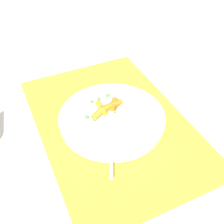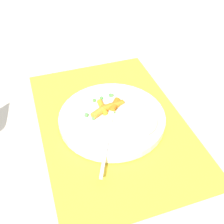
# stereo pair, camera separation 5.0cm
# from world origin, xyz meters

# --- Properties ---
(ground_plane) EXTENTS (2.40, 2.40, 0.00)m
(ground_plane) POSITION_xyz_m (0.00, 0.00, 0.00)
(ground_plane) COLOR beige
(placemat) EXTENTS (0.47, 0.32, 0.01)m
(placemat) POSITION_xyz_m (0.00, 0.00, 0.00)
(placemat) COLOR gold
(placemat) RESTS_ON ground_plane
(plate) EXTENTS (0.24, 0.24, 0.02)m
(plate) POSITION_xyz_m (0.00, 0.00, 0.01)
(plate) COLOR silver
(plate) RESTS_ON placemat
(rice_mound) EXTENTS (0.10, 0.09, 0.04)m
(rice_mound) POSITION_xyz_m (-0.04, -0.04, 0.04)
(rice_mound) COLOR beige
(rice_mound) RESTS_ON plate
(carrot_portion) EXTENTS (0.05, 0.08, 0.02)m
(carrot_portion) POSITION_xyz_m (0.02, 0.00, 0.03)
(carrot_portion) COLOR orange
(carrot_portion) RESTS_ON plate
(pea_scatter) EXTENTS (0.08, 0.08, 0.01)m
(pea_scatter) POSITION_xyz_m (0.03, 0.01, 0.03)
(pea_scatter) COLOR green
(pea_scatter) RESTS_ON plate
(fork) EXTENTS (0.19, 0.10, 0.01)m
(fork) POSITION_xyz_m (-0.04, 0.02, 0.03)
(fork) COLOR silver
(fork) RESTS_ON plate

